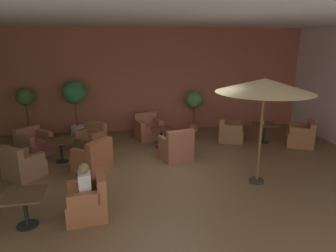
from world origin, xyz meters
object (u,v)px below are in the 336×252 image
Objects in this scene: cafe_table_front_right at (61,145)px; potted_tree_mid_right at (26,106)px; cafe_table_front_left at (265,128)px; armchair_front_right_east at (93,159)px; armchair_mid_center_east at (148,129)px; potted_tree_mid_left at (194,103)px; armchair_mid_center_north at (176,148)px; patio_umbrella_tall_red at (265,86)px; patron_blue_shirt at (85,182)px; armchair_front_left_north at (229,132)px; cafe_table_mid_center at (161,133)px; armchair_front_right_west at (34,144)px; armchair_front_right_south at (91,140)px; cafe_table_rear_right at (25,202)px; potted_tree_left_corner at (75,99)px; armchair_front_left_east at (301,137)px; armchair_rear_right_north at (89,202)px; iced_drink_cup at (263,123)px; armchair_front_right_north at (23,166)px.

cafe_table_front_right is 2.87m from potted_tree_mid_right.
potted_tree_mid_right is at bearing 168.22° from cafe_table_front_left.
armchair_mid_center_east reaches higher than armchair_front_right_east.
armchair_mid_center_north is at bearing -112.85° from potted_tree_mid_left.
patio_umbrella_tall_red is 3.64× the size of patron_blue_shirt.
patio_umbrella_tall_red reaches higher than cafe_table_front_left.
armchair_front_left_north is 0.40× the size of patio_umbrella_tall_red.
cafe_table_mid_center is at bearing -72.88° from armchair_mid_center_east.
patron_blue_shirt reaches higher than armchair_front_right_west.
potted_tree_mid_left is at bearing 0.70° from potted_tree_mid_right.
armchair_front_right_south is at bearing 153.56° from armchair_mid_center_north.
cafe_table_mid_center and cafe_table_rear_right have the same top height.
cafe_table_mid_center is at bearing 14.71° from cafe_table_front_right.
potted_tree_left_corner is 2.95× the size of patron_blue_shirt.
armchair_mid_center_north is 0.95× the size of armchair_mid_center_east.
potted_tree_mid_right is at bearing 159.62° from cafe_table_mid_center.
armchair_front_right_south is at bearing 52.77° from cafe_table_front_right.
armchair_front_left_north is 2.26m from armchair_front_left_east.
armchair_rear_right_north is at bearing -85.52° from armchair_front_right_south.
cafe_table_front_left is at bearing 152.12° from armchair_front_left_east.
potted_tree_mid_right is (-2.39, 3.11, 0.82)m from armchair_front_right_east.
armchair_mid_center_east is at bearing 71.49° from patron_blue_shirt.
armchair_front_right_west is 2.11m from potted_tree_left_corner.
armchair_mid_center_north is at bearing -5.26° from cafe_table_front_right.
cafe_table_mid_center is 4.83m from cafe_table_rear_right.
armchair_front_right_south is at bearing 97.03° from armchair_front_right_east.
armchair_front_right_south is (-6.60, 0.71, -0.01)m from armchair_front_left_east.
cafe_table_front_right is 0.36× the size of potted_tree_left_corner.
armchair_mid_center_north is 1.36× the size of cafe_table_rear_right.
potted_tree_mid_right is 5.88m from patron_blue_shirt.
potted_tree_left_corner is (-2.73, 1.48, 0.90)m from cafe_table_mid_center.
armchair_front_right_east is (-4.32, -1.83, 0.01)m from armchair_front_left_north.
potted_tree_mid_left is (-0.45, 4.50, -1.22)m from patio_umbrella_tall_red.
potted_tree_mid_left is 2.26× the size of patron_blue_shirt.
armchair_front_left_north is 6.75m from cafe_table_rear_right.
iced_drink_cup is at bearing -15.94° from armchair_mid_center_east.
patio_umbrella_tall_red is (1.89, -2.81, 1.80)m from cafe_table_mid_center.
cafe_table_front_left is 7.25m from armchair_front_right_north.
potted_tree_left_corner is (-4.63, 4.29, -0.90)m from patio_umbrella_tall_red.
iced_drink_cup is (6.29, 3.83, 0.20)m from cafe_table_rear_right.
potted_tree_mid_left is at bearing 67.15° from armchair_mid_center_north.
armchair_front_right_south is at bearing 94.48° from armchair_rear_right_north.
armchair_front_right_east is 2.22m from armchair_rear_right_north.
patio_umbrella_tall_red is at bearing -18.90° from armchair_front_right_east.
armchair_rear_right_north is at bearing -121.54° from potted_tree_mid_left.
iced_drink_cup is (6.97, 1.65, 0.37)m from armchair_front_right_north.
patio_umbrella_tall_red is at bearing -23.31° from cafe_table_front_right.
cafe_table_mid_center is 0.36× the size of potted_tree_mid_right.
armchair_front_right_west is 7.14m from iced_drink_cup.
armchair_mid_center_north is at bearing 132.24° from patio_umbrella_tall_red.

